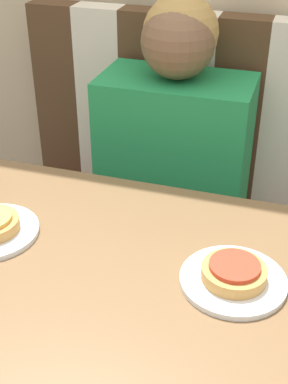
# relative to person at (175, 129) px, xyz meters

# --- Properties ---
(booth_seat) EXTENTS (1.06, 0.47, 0.46)m
(booth_seat) POSITION_rel_person_xyz_m (0.00, -0.00, -0.56)
(booth_seat) COLOR #5B1919
(booth_seat) RESTS_ON ground_plane
(booth_backrest) EXTENTS (1.06, 0.09, 0.61)m
(booth_backrest) POSITION_rel_person_xyz_m (0.00, 0.19, -0.02)
(booth_backrest) COLOR #4C331E
(booth_backrest) RESTS_ON booth_seat
(dining_table) EXTENTS (0.93, 0.69, 0.75)m
(dining_table) POSITION_rel_person_xyz_m (0.00, -0.60, -0.15)
(dining_table) COLOR brown
(dining_table) RESTS_ON ground_plane
(person) EXTENTS (0.43, 0.25, 0.70)m
(person) POSITION_rel_person_xyz_m (0.00, 0.00, 0.00)
(person) COLOR #1E8447
(person) RESTS_ON booth_seat
(plate_right) EXTENTS (0.21, 0.21, 0.01)m
(plate_right) POSITION_rel_person_xyz_m (0.27, -0.57, -0.03)
(plate_right) COLOR white
(plate_right) RESTS_ON dining_table
(pizza_right) EXTENTS (0.13, 0.13, 0.03)m
(pizza_right) POSITION_rel_person_xyz_m (0.27, -0.57, -0.01)
(pizza_right) COLOR #C68E47
(pizza_right) RESTS_ON plate_right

